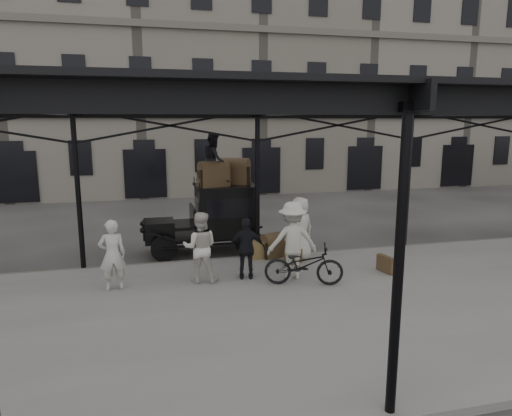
% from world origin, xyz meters
% --- Properties ---
extents(ground, '(120.00, 120.00, 0.00)m').
position_xyz_m(ground, '(0.00, 0.00, 0.00)').
color(ground, '#383533').
rests_on(ground, ground).
extents(platform, '(28.00, 8.00, 0.15)m').
position_xyz_m(platform, '(0.00, -2.00, 0.07)').
color(platform, slate).
rests_on(platform, ground).
extents(canopy, '(22.50, 9.00, 4.74)m').
position_xyz_m(canopy, '(0.00, -1.72, 4.60)').
color(canopy, black).
rests_on(canopy, ground).
extents(building_frontage, '(64.00, 8.00, 14.00)m').
position_xyz_m(building_frontage, '(0.00, 18.00, 7.00)').
color(building_frontage, slate).
rests_on(building_frontage, ground).
extents(taxi, '(3.65, 1.55, 2.18)m').
position_xyz_m(taxi, '(-1.08, 3.22, 1.20)').
color(taxi, black).
rests_on(taxi, ground).
extents(porter_left, '(0.68, 0.49, 1.74)m').
position_xyz_m(porter_left, '(-4.07, 0.07, 1.02)').
color(porter_left, beige).
rests_on(porter_left, platform).
extents(porter_midleft, '(1.00, 0.85, 1.81)m').
position_xyz_m(porter_midleft, '(-1.95, 0.12, 1.05)').
color(porter_midleft, beige).
rests_on(porter_midleft, platform).
extents(porter_centre, '(1.04, 0.83, 1.87)m').
position_xyz_m(porter_centre, '(1.11, 1.31, 1.08)').
color(porter_centre, beige).
rests_on(porter_centre, platform).
extents(porter_official, '(1.01, 0.60, 1.62)m').
position_xyz_m(porter_official, '(-0.76, 0.06, 0.96)').
color(porter_official, black).
rests_on(porter_official, platform).
extents(porter_right, '(1.36, 0.84, 2.02)m').
position_xyz_m(porter_right, '(0.39, -0.17, 1.16)').
color(porter_right, beige).
rests_on(porter_right, platform).
extents(bicycle, '(2.07, 1.22, 1.03)m').
position_xyz_m(bicycle, '(0.52, -0.71, 0.66)').
color(bicycle, black).
rests_on(bicycle, platform).
extents(porter_roof, '(0.73, 0.88, 1.64)m').
position_xyz_m(porter_roof, '(-1.11, 3.12, 3.00)').
color(porter_roof, black).
rests_on(porter_roof, taxi).
extents(steamer_trunk_roof_near, '(1.00, 0.74, 0.65)m').
position_xyz_m(steamer_trunk_roof_near, '(-1.16, 2.97, 2.51)').
color(steamer_trunk_roof_near, '#4F3B24').
rests_on(steamer_trunk_roof_near, taxi).
extents(steamer_trunk_roof_far, '(1.10, 0.95, 0.69)m').
position_xyz_m(steamer_trunk_roof_far, '(-0.41, 3.42, 2.53)').
color(steamer_trunk_roof_far, '#4F3B24').
rests_on(steamer_trunk_roof_far, taxi).
extents(steamer_trunk_platform, '(0.95, 0.77, 0.61)m').
position_xyz_m(steamer_trunk_platform, '(0.50, 1.80, 0.45)').
color(steamer_trunk_platform, '#4F3B24').
rests_on(steamer_trunk_platform, platform).
extents(wicker_hamper, '(0.64, 0.51, 0.50)m').
position_xyz_m(wicker_hamper, '(0.02, 1.80, 0.40)').
color(wicker_hamper, olive).
rests_on(wicker_hamper, platform).
extents(suitcase_upright, '(0.26, 0.62, 0.45)m').
position_xyz_m(suitcase_upright, '(2.99, -0.35, 0.38)').
color(suitcase_upright, '#4F3B24').
rests_on(suitcase_upright, platform).
extents(suitcase_flat, '(0.60, 0.40, 0.40)m').
position_xyz_m(suitcase_flat, '(0.79, 0.93, 0.35)').
color(suitcase_flat, '#4F3B24').
rests_on(suitcase_flat, platform).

